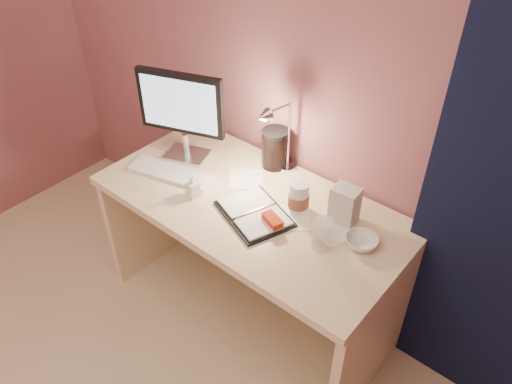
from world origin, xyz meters
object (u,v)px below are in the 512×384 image
Objects in this scene: dark_jar at (275,150)px; coffee_cup at (299,198)px; desk_lamp at (280,136)px; product_box at (345,205)px; lotion_bottle at (193,186)px; monitor at (182,108)px; keyboard at (171,173)px; clear_cup at (322,234)px; desk at (261,231)px; planner at (256,214)px; bowl at (362,242)px.

coffee_cup is at bearing -34.67° from dark_jar.
product_box is at bearing 1.86° from desk_lamp.
lotion_bottle is 0.44m from dark_jar.
monitor reaches higher than keyboard.
clear_cup is (0.20, -0.12, -0.00)m from coffee_cup.
coffee_cup is at bearing 3.54° from desk.
planner is 2.77× the size of clear_cup.
keyboard is at bearing -164.16° from coffee_cup.
lotion_bottle is 0.44m from desk_lamp.
product_box is (0.30, 0.22, 0.07)m from planner.
lotion_bottle is 0.30× the size of desk_lamp.
keyboard is at bearing -158.91° from desk.
monitor reaches higher than lotion_bottle.
bowl is 0.76× the size of dark_jar.
keyboard reaches higher than desk.
clear_cup is 0.51m from desk_lamp.
dark_jar is at bearing 136.92° from planner.
keyboard is 0.55m from desk_lamp.
clear_cup is at bearing -87.51° from product_box.
desk_lamp is at bearing 167.46° from product_box.
coffee_cup is 0.24m from clear_cup.
coffee_cup is 0.89× the size of product_box.
dark_jar is at bearing 149.21° from desk_lamp.
product_box reaches higher than keyboard.
monitor reaches higher than bowl.
dark_jar reaches higher than lotion_bottle.
monitor is 2.72× the size of product_box.
product_box is at bearing 148.96° from bowl.
keyboard is (-0.42, -0.16, 0.23)m from desk.
product_box reaches higher than clear_cup.
coffee_cup is 1.11× the size of bowl.
bowl is at bearing -2.37° from coffee_cup.
lotion_bottle is (-0.22, -0.21, 0.28)m from desk.
desk_lamp is (0.40, 0.30, 0.22)m from keyboard.
planner is (0.50, 0.03, 0.00)m from keyboard.
coffee_cup is (0.67, 0.02, -0.20)m from monitor.
lotion_bottle is 0.67× the size of product_box.
coffee_cup is 0.40× the size of desk_lamp.
coffee_cup is at bearing 148.77° from clear_cup.
keyboard is 1.14× the size of desk_lamp.
desk_lamp is at bearing 164.84° from bowl.
lotion_bottle reaches higher than keyboard.
desk_lamp is at bearing 129.34° from planner.
dark_jar is (-0.09, 0.21, 0.31)m from desk.
bowl is 1.20× the size of lotion_bottle.
coffee_cup is 0.35m from dark_jar.
monitor is 0.31m from keyboard.
desk is 3.82× the size of desk_lamp.
desk_lamp is at bearing -41.37° from dark_jar.
desk is at bearing -176.46° from coffee_cup.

